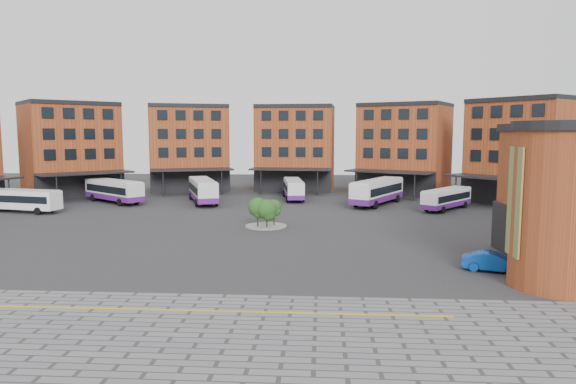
# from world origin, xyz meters

# --- Properties ---
(ground) EXTENTS (160.00, 160.00, 0.00)m
(ground) POSITION_xyz_m (0.00, 0.00, 0.00)
(ground) COLOR #28282B
(ground) RESTS_ON ground
(paving_zone) EXTENTS (50.00, 22.00, 0.02)m
(paving_zone) POSITION_xyz_m (2.00, -22.00, 0.01)
(paving_zone) COLOR slate
(paving_zone) RESTS_ON ground
(yellow_line) EXTENTS (26.00, 0.15, 0.02)m
(yellow_line) POSITION_xyz_m (2.00, -14.00, 0.03)
(yellow_line) COLOR gold
(yellow_line) RESTS_ON paving_zone
(main_building) EXTENTS (94.14, 42.48, 14.60)m
(main_building) POSITION_xyz_m (-4.77, 38.25, 7.23)
(main_building) COLOR brown
(main_building) RESTS_ON ground
(tree_island) EXTENTS (4.40, 4.40, 3.16)m
(tree_island) POSITION_xyz_m (1.98, 11.45, 1.80)
(tree_island) COLOR gray
(tree_island) RESTS_ON ground
(bus_a) EXTENTS (10.33, 4.30, 2.85)m
(bus_a) POSITION_xyz_m (-29.31, 19.68, 1.69)
(bus_a) COLOR white
(bus_a) RESTS_ON ground
(bus_b) EXTENTS (10.72, 9.15, 3.24)m
(bus_b) POSITION_xyz_m (-21.46, 29.02, 1.76)
(bus_b) COLOR white
(bus_b) RESTS_ON ground
(bus_c) EXTENTS (6.70, 12.11, 3.35)m
(bus_c) POSITION_xyz_m (-8.91, 29.83, 1.82)
(bus_c) COLOR silver
(bus_c) RESTS_ON ground
(bus_d) EXTENTS (3.75, 10.66, 2.94)m
(bus_d) POSITION_xyz_m (3.67, 34.58, 1.59)
(bus_d) COLOR white
(bus_d) RESTS_ON ground
(bus_e) EXTENTS (8.41, 12.20, 3.48)m
(bus_e) POSITION_xyz_m (15.53, 29.46, 1.89)
(bus_e) COLOR white
(bus_e) RESTS_ON ground
(bus_f) EXTENTS (7.91, 8.95, 2.74)m
(bus_f) POSITION_xyz_m (23.90, 25.35, 1.49)
(bus_f) COLOR white
(bus_f) RESTS_ON ground
(blue_car) EXTENTS (4.47, 2.65, 1.39)m
(blue_car) POSITION_xyz_m (20.12, -4.47, 0.70)
(blue_car) COLOR #0C40A2
(blue_car) RESTS_ON ground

